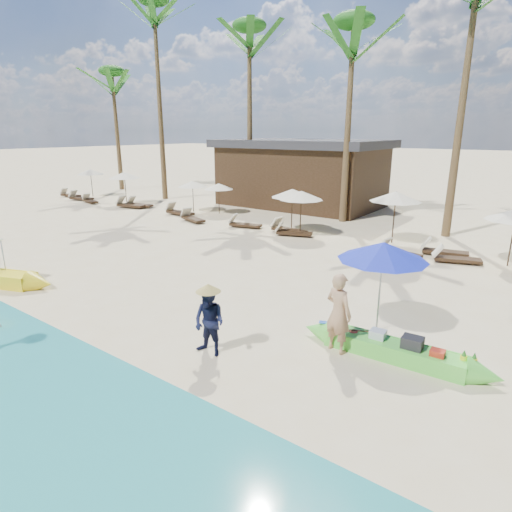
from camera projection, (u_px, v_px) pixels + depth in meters
The scene contains 32 objects.
ground at pixel (221, 328), 10.94m from camera, with size 240.00×240.00×0.00m, color beige.
wet_sand_strip at pixel (23, 436), 7.07m from camera, with size 240.00×4.50×0.01m, color tan.
green_canoe at pixel (393, 349), 9.46m from camera, with size 4.86×0.77×0.62m.
tourist at pixel (338, 313), 9.58m from camera, with size 0.68×0.45×1.87m, color tan.
vendor_green at pixel (209, 322), 9.47m from camera, with size 0.76×0.59×1.57m, color #131634.
blue_umbrella at pixel (383, 251), 10.19m from camera, with size 2.16×2.16×2.32m.
resort_parasol_0 at pixel (90, 172), 32.47m from camera, with size 2.00×2.00×2.06m.
lounger_0_left at pixel (70, 195), 32.45m from camera, with size 1.80×0.78×0.59m.
lounger_0_right at pixel (80, 197), 30.91m from camera, with size 2.00×0.97×0.65m.
resort_parasol_1 at pixel (124, 175), 28.90m from camera, with size 2.12×2.12×2.18m.
lounger_1_left at pixel (90, 200), 29.83m from camera, with size 1.68×0.79×0.55m.
lounger_1_right at pixel (129, 205), 27.90m from camera, with size 2.08×1.05×0.68m.
resort_parasol_2 at pixel (193, 184), 26.28m from camera, with size 1.85×1.85×1.90m.
lounger_2_left at pixel (139, 204), 28.20m from camera, with size 1.88×0.84×0.62m.
resort_parasol_3 at pixel (219, 186), 25.64m from camera, with size 1.77×1.77×1.83m.
lounger_3_left at pixel (179, 211), 25.53m from camera, with size 1.98×0.66×0.67m.
lounger_3_right at pixel (192, 218), 23.76m from camera, with size 1.93×1.07×0.63m.
resort_parasol_4 at pixel (292, 193), 20.89m from camera, with size 2.07×2.07×2.13m.
lounger_4_left at pixel (243, 224), 22.28m from camera, with size 1.83×0.98×0.60m.
lounger_4_right at pixel (292, 232), 20.49m from camera, with size 1.85×1.10×0.60m.
resort_parasol_5 at pixel (301, 195), 20.12m from camera, with size 2.08×2.08×2.15m.
lounger_5_left at pixel (287, 229), 21.06m from camera, with size 1.97×0.77×0.65m.
resort_parasol_6 at pixel (396, 196), 18.71m from camera, with size 2.26×2.26×2.32m.
lounger_6_left at pixel (398, 251), 17.18m from camera, with size 1.80×0.84×0.59m.
lounger_6_right at pixel (442, 250), 17.28m from camera, with size 1.90×0.93×0.62m.
lounger_7_left at pixel (454, 258), 16.32m from camera, with size 1.83×1.09×0.60m.
palm_0 at pixel (113, 89), 34.61m from camera, with size 2.08×2.08×9.90m.
palm_1 at pixel (156, 39), 28.75m from camera, with size 2.08×2.08×13.60m.
palm_2 at pixel (249, 57), 25.94m from camera, with size 2.08×2.08×11.33m.
palm_3 at pixel (352, 54), 21.47m from camera, with size 2.08×2.08×10.52m.
palm_4 at pixel (473, 17), 17.89m from camera, with size 2.08×2.08×11.70m.
pavilion_west at pixel (301, 172), 28.40m from camera, with size 10.80×6.60×4.30m.
Camera 1 is at (6.64, -7.50, 4.86)m, focal length 30.00 mm.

